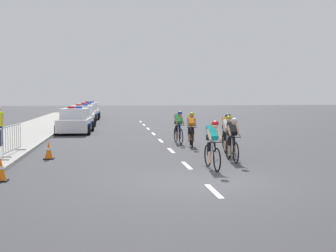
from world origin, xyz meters
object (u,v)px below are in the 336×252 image
traffic_cone_mid (49,151)px  police_car_second (82,116)px  police_car_nearest (75,122)px  crowd_barrier_middle (12,139)px  cyclist_sixth (178,127)px  cyclist_lead (212,144)px  police_car_third (86,113)px  traffic_cone_near (1,170)px  cyclist_fifth (191,129)px  cyclist_second (232,139)px  cyclist_third (228,135)px  police_car_furthest (90,111)px  cyclist_fourth (226,131)px

traffic_cone_mid → police_car_second: bearing=89.7°
police_car_nearest → crowd_barrier_middle: size_ratio=1.92×
cyclist_sixth → police_car_nearest: police_car_nearest is taller
cyclist_lead → police_car_third: (-5.26, 26.30, -0.11)m
cyclist_sixth → traffic_cone_near: cyclist_sixth is taller
cyclist_fifth → cyclist_second: bearing=-82.5°
cyclist_second → police_car_third: bearing=104.3°
cyclist_lead → cyclist_fifth: 6.23m
cyclist_fifth → police_car_nearest: (-5.68, 7.75, -0.11)m
traffic_cone_near → traffic_cone_mid: (0.71, 4.15, 0.00)m
cyclist_sixth → traffic_cone_mid: cyclist_sixth is taller
cyclist_third → crowd_barrier_middle: bearing=176.1°
crowd_barrier_middle → traffic_cone_near: crowd_barrier_middle is taller
police_car_nearest → crowd_barrier_middle: police_car_nearest is taller
cyclist_third → police_car_furthest: size_ratio=0.38×
cyclist_third → cyclist_sixth: same height
cyclist_lead → cyclist_second: bearing=55.7°
cyclist_lead → cyclist_fourth: size_ratio=1.00×
cyclist_lead → traffic_cone_mid: (-5.36, 2.87, -0.48)m
cyclist_fourth → cyclist_fifth: size_ratio=1.00×
crowd_barrier_middle → cyclist_sixth: bearing=29.8°
cyclist_third → police_car_nearest: size_ratio=0.39×
police_car_nearest → traffic_cone_near: 15.27m
cyclist_fifth → police_car_third: police_car_third is taller
traffic_cone_near → cyclist_sixth: bearing=55.5°
police_car_furthest → cyclist_sixth: bearing=-77.8°
cyclist_lead → crowd_barrier_middle: 7.73m
cyclist_fourth → police_car_nearest: size_ratio=0.39×
police_car_second → police_car_nearest: bearing=-90.0°
cyclist_third → traffic_cone_near: size_ratio=2.69×
crowd_barrier_middle → traffic_cone_near: (0.72, -4.97, -0.34)m
police_car_nearest → traffic_cone_near: size_ratio=6.97×
cyclist_sixth → crowd_barrier_middle: 7.89m
cyclist_fifth → police_car_furthest: (-5.68, 26.02, -0.11)m
cyclist_sixth → police_car_second: 13.91m
traffic_cone_near → cyclist_second: bearing=21.5°
cyclist_third → crowd_barrier_middle: 8.10m
cyclist_fourth → police_car_nearest: 11.59m
cyclist_fifth → traffic_cone_mid: (-5.78, -3.34, -0.48)m
traffic_cone_mid → cyclist_lead: bearing=-28.2°
cyclist_fourth → police_car_furthest: size_ratio=0.38×
police_car_second → crowd_barrier_middle: bearing=-95.2°
police_car_second → cyclist_lead: bearing=-75.6°
cyclist_third → police_car_nearest: bearing=121.2°
cyclist_fourth → cyclist_sixth: 3.37m
cyclist_lead → cyclist_third: same height
cyclist_sixth → traffic_cone_mid: 7.22m
police_car_second → police_car_third: (-0.00, 5.82, 0.00)m
traffic_cone_mid → cyclist_sixth: bearing=41.3°
police_car_furthest → crowd_barrier_middle: 28.58m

